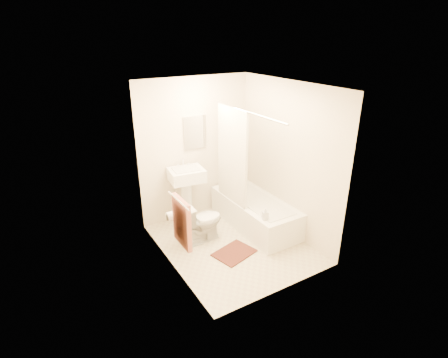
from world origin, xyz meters
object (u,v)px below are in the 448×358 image
soap_bottle (265,214)px  bath_mat (234,253)px  toilet (201,221)px  bathtub (255,212)px  sink (187,194)px

soap_bottle → bath_mat: bearing=171.3°
toilet → bathtub: bearing=-97.8°
toilet → bath_mat: bearing=-162.5°
sink → bathtub: bearing=-27.9°
sink → bath_mat: bearing=-74.0°
toilet → sink: bearing=-9.7°
bathtub → sink: bearing=145.2°
toilet → soap_bottle: size_ratio=3.62×
bathtub → soap_bottle: (-0.26, -0.60, 0.33)m
toilet → soap_bottle: (0.72, -0.65, 0.23)m
bath_mat → soap_bottle: 0.74m
toilet → bath_mat: (0.24, -0.58, -0.32)m
bathtub → soap_bottle: soap_bottle is taller
sink → soap_bottle: size_ratio=5.75×
soap_bottle → bathtub: bearing=66.7°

